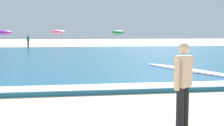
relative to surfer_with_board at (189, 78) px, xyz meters
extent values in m
cube|color=#1E6084|center=(-3.53, 17.47, -0.95)|extent=(120.00, 28.00, 0.14)
cube|color=white|center=(-3.53, 4.07, -0.88)|extent=(120.00, 1.03, 0.01)
cylinder|color=black|center=(-0.25, -0.20, -0.58)|extent=(0.15, 0.15, 0.88)
cylinder|color=black|center=(-0.10, -0.08, -0.58)|extent=(0.15, 0.15, 0.88)
cube|color=beige|center=(-0.17, -0.14, 0.16)|extent=(0.40, 0.38, 0.60)
sphere|color=beige|center=(-0.17, -0.14, 0.60)|extent=(0.22, 0.22, 0.22)
cylinder|color=beige|center=(-0.35, -0.28, 0.11)|extent=(0.10, 0.10, 0.58)
cylinder|color=beige|center=(0.02, 0.05, 0.18)|extent=(0.30, 0.27, 0.51)
ellipsoid|color=white|center=(0.21, 0.17, 0.11)|extent=(1.69, 2.01, 0.22)
ellipsoid|color=blue|center=(0.21, 0.17, 0.09)|extent=(1.76, 2.10, 0.18)
cylinder|color=beige|center=(-10.11, 33.51, -0.13)|extent=(0.05, 0.05, 1.79)
ellipsoid|color=purple|center=(-10.11, 33.51, 0.85)|extent=(2.27, 2.29, 0.70)
cylinder|color=beige|center=(-3.44, 34.78, -0.08)|extent=(0.05, 0.05, 1.89)
ellipsoid|color=pink|center=(-3.44, 34.78, 0.95)|extent=(1.99, 2.00, 0.58)
cylinder|color=beige|center=(4.54, 34.46, -0.12)|extent=(0.05, 0.05, 1.81)
ellipsoid|color=#23844C|center=(4.54, 34.46, 0.87)|extent=(1.78, 1.78, 0.59)
cylinder|color=#383842|center=(-6.92, 31.93, -0.60)|extent=(0.20, 0.20, 0.84)
cube|color=#338C4C|center=(-6.92, 31.93, 0.09)|extent=(0.32, 0.20, 0.54)
sphere|color=#9E7051|center=(-6.92, 31.93, 0.46)|extent=(0.20, 0.20, 0.20)
camera|label=1|loc=(-2.39, -5.57, 0.90)|focal=48.23mm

